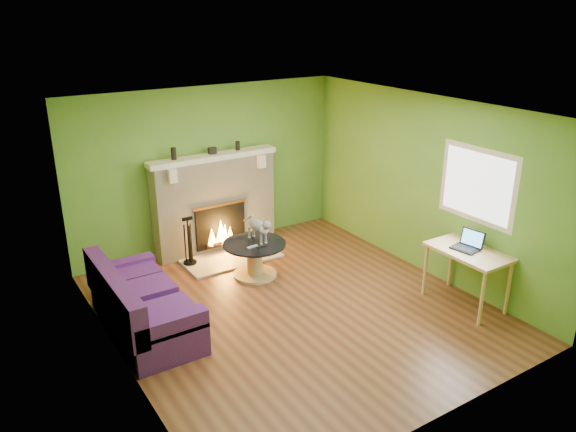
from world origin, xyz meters
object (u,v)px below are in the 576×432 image
at_px(coffee_table, 255,257).
at_px(sofa, 140,306).
at_px(cat, 257,228).
at_px(desk, 468,257).

bearing_deg(coffee_table, sofa, -163.98).
height_order(coffee_table, cat, cat).
bearing_deg(sofa, desk, -23.92).
distance_m(coffee_table, cat, 0.43).
xyz_separation_m(sofa, desk, (3.81, -1.69, 0.36)).
xyz_separation_m(coffee_table, cat, (0.08, 0.05, 0.42)).
bearing_deg(cat, desk, -55.10).
height_order(coffee_table, desk, desk).
bearing_deg(desk, sofa, 156.08).
distance_m(sofa, desk, 4.18).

